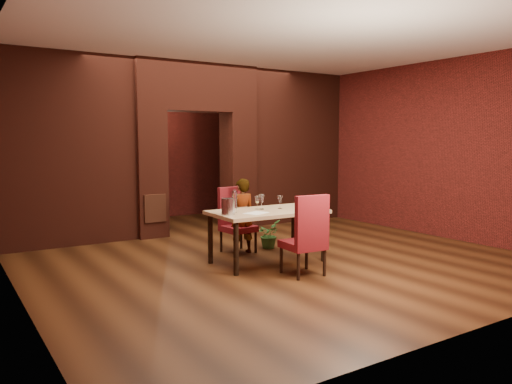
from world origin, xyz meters
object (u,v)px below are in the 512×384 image
at_px(dining_table, 268,236).
at_px(wine_glass_b, 262,202).
at_px(person_seated, 242,216).
at_px(potted_plant, 268,234).
at_px(wine_bucket, 228,207).
at_px(wine_glass_a, 257,203).
at_px(chair_near, 303,234).
at_px(wine_glass_c, 280,202).
at_px(water_bottle, 234,201).
at_px(chair_far, 238,220).

height_order(dining_table, wine_glass_b, wine_glass_b).
bearing_deg(person_seated, potted_plant, -166.72).
bearing_deg(wine_bucket, wine_glass_a, 20.01).
height_order(dining_table, wine_glass_a, wine_glass_a).
xyz_separation_m(dining_table, wine_bucket, (-0.69, -0.06, 0.49)).
height_order(chair_near, wine_bucket, chair_near).
distance_m(person_seated, wine_bucket, 1.07).
xyz_separation_m(chair_near, wine_glass_c, (0.23, 0.84, 0.32)).
bearing_deg(chair_near, wine_glass_a, -80.51).
bearing_deg(wine_glass_b, potted_plant, 49.30).
bearing_deg(water_bottle, potted_plant, 33.87).
bearing_deg(dining_table, wine_glass_b, 99.69).
relative_size(chair_near, wine_bucket, 4.82).
bearing_deg(wine_glass_a, potted_plant, 45.21).
bearing_deg(chair_near, chair_far, -84.48).
bearing_deg(wine_glass_c, water_bottle, 177.22).
bearing_deg(wine_glass_c, wine_glass_a, 160.87).
distance_m(chair_far, wine_glass_a, 0.71).
xyz_separation_m(dining_table, wine_glass_c, (0.25, 0.05, 0.47)).
bearing_deg(wine_glass_c, wine_bucket, -173.31).
height_order(dining_table, potted_plant, dining_table).
height_order(wine_glass_a, wine_glass_c, wine_glass_a).
xyz_separation_m(chair_far, wine_glass_b, (0.01, -0.65, 0.36)).
relative_size(wine_glass_c, potted_plant, 0.41).
bearing_deg(dining_table, wine_bucket, -173.31).
bearing_deg(potted_plant, person_seated, -171.95).
xyz_separation_m(water_bottle, potted_plant, (1.05, 0.71, -0.69)).
xyz_separation_m(chair_far, wine_bucket, (-0.66, -0.85, 0.36)).
height_order(dining_table, water_bottle, water_bottle).
distance_m(dining_table, chair_far, 0.79).
relative_size(chair_near, water_bottle, 3.40).
xyz_separation_m(chair_far, wine_glass_c, (0.28, -0.74, 0.34)).
height_order(wine_glass_b, water_bottle, water_bottle).
bearing_deg(wine_glass_b, wine_bucket, -164.06).
xyz_separation_m(chair_near, wine_bucket, (-0.71, 0.73, 0.34)).
relative_size(water_bottle, potted_plant, 0.69).
bearing_deg(potted_plant, wine_glass_a, -134.79).
bearing_deg(wine_glass_b, wine_glass_a, 149.87).
bearing_deg(person_seated, dining_table, 95.63).
bearing_deg(person_seated, water_bottle, 56.87).
bearing_deg(wine_glass_c, wine_glass_b, 163.36).
bearing_deg(wine_bucket, water_bottle, 38.17).
distance_m(chair_near, wine_bucket, 1.07).
height_order(chair_far, wine_glass_c, chair_far).
bearing_deg(wine_glass_b, chair_near, -87.68).
relative_size(person_seated, potted_plant, 2.58).
bearing_deg(water_bottle, wine_bucket, -141.83).
relative_size(wine_glass_b, wine_glass_c, 1.16).
relative_size(person_seated, wine_glass_a, 6.05).
xyz_separation_m(person_seated, wine_bucket, (-0.68, -0.77, 0.29)).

